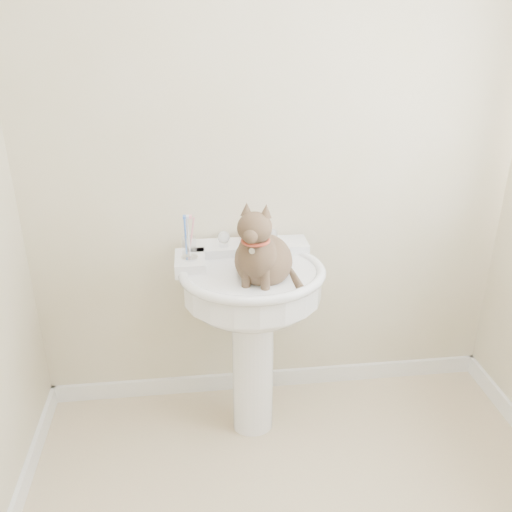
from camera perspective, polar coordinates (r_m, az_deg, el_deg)
name	(u,v)px	position (r m, az deg, el deg)	size (l,w,h in m)	color
wall_back	(274,148)	(2.37, 1.91, 11.33)	(2.20, 0.00, 2.50)	beige
baseboard_back	(271,378)	(2.88, 1.60, -12.74)	(2.20, 0.02, 0.09)	white
pedestal_sink	(252,301)	(2.29, -0.45, -4.74)	(0.62, 0.61, 0.85)	white
faucet	(248,238)	(2.33, -0.82, 1.91)	(0.28, 0.12, 0.14)	silver
soap_bar	(252,236)	(2.43, -0.46, 2.14)	(0.09, 0.06, 0.03)	#DF5429
toothbrush_cup	(189,247)	(2.23, -7.05, 0.89)	(0.07, 0.07, 0.19)	silver
cat	(263,256)	(2.12, 0.71, 0.02)	(0.25, 0.32, 0.47)	brown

